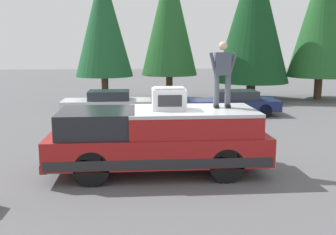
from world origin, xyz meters
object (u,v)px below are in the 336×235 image
(person_on_truck_bed, at_px, (222,73))
(parked_car_silver, at_px, (108,103))
(parked_car_navy, at_px, (234,103))
(pickup_truck, at_px, (158,139))
(compressor_unit, at_px, (169,98))

(person_on_truck_bed, xyz_separation_m, parked_car_silver, (8.50, 3.56, -1.97))
(person_on_truck_bed, bearing_deg, parked_car_silver, 22.71)
(person_on_truck_bed, height_order, parked_car_navy, person_on_truck_bed)
(parked_car_navy, bearing_deg, pickup_truck, 154.06)
(person_on_truck_bed, bearing_deg, pickup_truck, 96.82)
(parked_car_navy, distance_m, parked_car_silver, 5.93)
(compressor_unit, relative_size, parked_car_silver, 0.20)
(parked_car_silver, bearing_deg, parked_car_navy, -93.87)
(compressor_unit, bearing_deg, parked_car_navy, -24.40)
(compressor_unit, xyz_separation_m, parked_car_navy, (8.29, -3.76, -1.35))
(person_on_truck_bed, xyz_separation_m, parked_car_navy, (8.10, -2.37, -1.97))
(pickup_truck, bearing_deg, parked_car_navy, -25.94)
(pickup_truck, height_order, parked_car_silver, pickup_truck)
(pickup_truck, relative_size, person_on_truck_bed, 3.28)
(compressor_unit, distance_m, parked_car_navy, 9.20)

